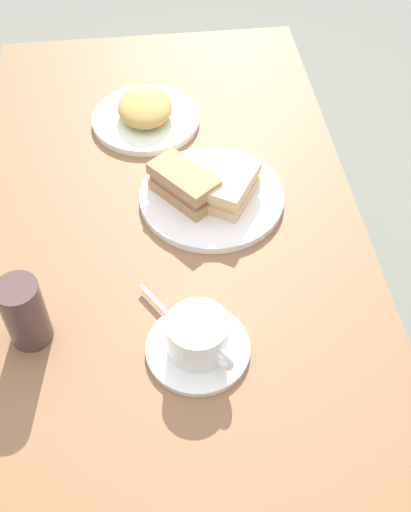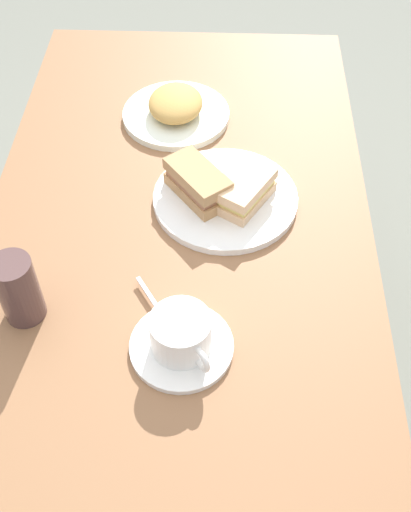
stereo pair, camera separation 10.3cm
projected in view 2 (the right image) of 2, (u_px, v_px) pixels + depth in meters
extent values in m
plane|color=slate|center=(188.00, 395.00, 1.72)|extent=(6.00, 6.00, 0.00)
cube|color=brown|center=(180.00, 212.00, 1.17)|extent=(1.17, 0.69, 0.04)
cylinder|color=brown|center=(100.00, 170.00, 1.79)|extent=(0.07, 0.07, 0.70)
cylinder|color=brown|center=(291.00, 175.00, 1.77)|extent=(0.07, 0.07, 0.70)
cylinder|color=white|center=(225.00, 198.00, 1.15)|extent=(0.26, 0.26, 0.01)
cube|color=#E0B384|center=(242.00, 195.00, 1.14)|extent=(0.14, 0.13, 0.02)
cube|color=#E6D171|center=(243.00, 188.00, 1.12)|extent=(0.13, 0.12, 0.01)
cube|color=#E2BA8A|center=(243.00, 182.00, 1.11)|extent=(0.14, 0.13, 0.02)
cube|color=tan|center=(198.00, 190.00, 1.14)|extent=(0.14, 0.13, 0.02)
cube|color=#966145|center=(198.00, 183.00, 1.13)|extent=(0.13, 0.12, 0.01)
cube|color=tan|center=(198.00, 175.00, 1.11)|extent=(0.14, 0.13, 0.02)
cylinder|color=white|center=(182.00, 346.00, 0.95)|extent=(0.16, 0.16, 0.01)
cylinder|color=white|center=(181.00, 333.00, 0.92)|extent=(0.09, 0.09, 0.06)
cylinder|color=#AA6E51|center=(180.00, 322.00, 0.90)|extent=(0.08, 0.08, 0.01)
torus|color=white|center=(200.00, 359.00, 0.90)|extent=(0.04, 0.03, 0.04)
cube|color=silver|center=(148.00, 294.00, 1.01)|extent=(0.07, 0.05, 0.00)
ellipsoid|color=silver|center=(162.00, 314.00, 0.98)|extent=(0.03, 0.03, 0.01)
cylinder|color=white|center=(176.00, 115.00, 1.31)|extent=(0.22, 0.22, 0.01)
ellipsoid|color=#BC8F47|center=(176.00, 103.00, 1.29)|extent=(0.13, 0.11, 0.04)
cylinder|color=#4E3634|center=(18.00, 289.00, 0.95)|extent=(0.06, 0.06, 0.12)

